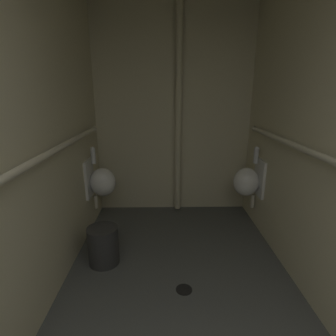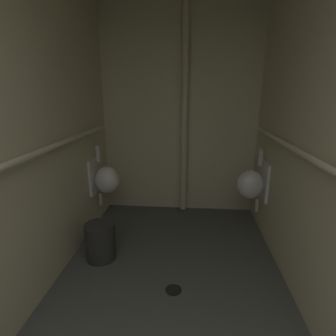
{
  "view_description": "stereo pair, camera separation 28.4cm",
  "coord_description": "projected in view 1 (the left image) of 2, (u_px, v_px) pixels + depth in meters",
  "views": [
    {
      "loc": [
        -0.13,
        0.32,
        1.62
      ],
      "look_at": [
        -0.08,
        3.04,
        0.83
      ],
      "focal_mm": 28.46,
      "sensor_mm": 36.0,
      "label": 1
    },
    {
      "loc": [
        0.15,
        0.32,
        1.62
      ],
      "look_at": [
        -0.08,
        3.04,
        0.83
      ],
      "focal_mm": 28.46,
      "sensor_mm": 36.0,
      "label": 2
    }
  ],
  "objects": [
    {
      "name": "waste_bin",
      "position": [
        103.0,
        245.0,
        2.56
      ],
      "size": [
        0.29,
        0.29,
        0.37
      ],
      "primitive_type": "cylinder",
      "color": "#2D2D2D",
      "rests_on": "ground"
    },
    {
      "name": "urinal_right_mid",
      "position": [
        248.0,
        181.0,
        3.14
      ],
      "size": [
        0.32,
        0.3,
        0.76
      ],
      "color": "white"
    },
    {
      "name": "urinal_left_mid",
      "position": [
        101.0,
        181.0,
        3.13
      ],
      "size": [
        0.32,
        0.3,
        0.76
      ],
      "color": "white"
    },
    {
      "name": "floor_drain",
      "position": [
        184.0,
        289.0,
        2.25
      ],
      "size": [
        0.14,
        0.14,
        0.01
      ],
      "primitive_type": "cylinder",
      "color": "black",
      "rests_on": "ground"
    },
    {
      "name": "floor",
      "position": [
        182.0,
        319.0,
        2.01
      ],
      "size": [
        2.15,
        3.97,
        0.08
      ],
      "primitive_type": "cube",
      "color": "#4C4F4C",
      "rests_on": "ground"
    },
    {
      "name": "wall_back",
      "position": [
        173.0,
        112.0,
        3.5
      ],
      "size": [
        2.15,
        0.06,
        2.69
      ],
      "primitive_type": "cube",
      "color": "beige",
      "rests_on": "ground"
    },
    {
      "name": "standpipe_back_wall",
      "position": [
        178.0,
        113.0,
        3.39
      ],
      "size": [
        0.08,
        0.08,
        2.64
      ],
      "primitive_type": "cylinder",
      "color": "beige",
      "rests_on": "ground"
    },
    {
      "name": "supply_pipe_left",
      "position": [
        30.0,
        165.0,
        1.64
      ],
      "size": [
        0.06,
        3.23,
        0.06
      ],
      "color": "beige"
    },
    {
      "name": "wall_left",
      "position": [
        12.0,
        138.0,
        1.61
      ],
      "size": [
        0.06,
        3.97,
        2.69
      ],
      "primitive_type": "cube",
      "color": "beige",
      "rests_on": "ground"
    }
  ]
}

